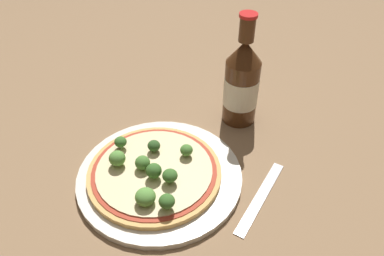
# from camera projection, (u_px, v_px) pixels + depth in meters

# --- Properties ---
(ground_plane) EXTENTS (3.00, 3.00, 0.00)m
(ground_plane) POSITION_uv_depth(u_px,v_px,m) (173.00, 174.00, 0.68)
(ground_plane) COLOR #846647
(plate) EXTENTS (0.29, 0.29, 0.01)m
(plate) POSITION_uv_depth(u_px,v_px,m) (160.00, 176.00, 0.67)
(plate) COLOR silver
(plate) RESTS_ON ground_plane
(pizza) EXTENTS (0.24, 0.24, 0.01)m
(pizza) POSITION_uv_depth(u_px,v_px,m) (155.00, 172.00, 0.66)
(pizza) COLOR tan
(pizza) RESTS_ON plate
(broccoli_floret_0) EXTENTS (0.03, 0.03, 0.03)m
(broccoli_floret_0) POSITION_uv_depth(u_px,v_px,m) (154.00, 171.00, 0.63)
(broccoli_floret_0) COLOR #89A866
(broccoli_floret_0) RESTS_ON pizza
(broccoli_floret_1) EXTENTS (0.02, 0.02, 0.02)m
(broccoli_floret_1) POSITION_uv_depth(u_px,v_px,m) (154.00, 146.00, 0.68)
(broccoli_floret_1) COLOR #89A866
(broccoli_floret_1) RESTS_ON pizza
(broccoli_floret_2) EXTENTS (0.03, 0.03, 0.03)m
(broccoli_floret_2) POSITION_uv_depth(u_px,v_px,m) (117.00, 158.00, 0.65)
(broccoli_floret_2) COLOR #89A866
(broccoli_floret_2) RESTS_ON pizza
(broccoli_floret_3) EXTENTS (0.03, 0.03, 0.03)m
(broccoli_floret_3) POSITION_uv_depth(u_px,v_px,m) (167.00, 201.00, 0.58)
(broccoli_floret_3) COLOR #89A866
(broccoli_floret_3) RESTS_ON pizza
(broccoli_floret_4) EXTENTS (0.03, 0.03, 0.03)m
(broccoli_floret_4) POSITION_uv_depth(u_px,v_px,m) (145.00, 197.00, 0.59)
(broccoli_floret_4) COLOR #89A866
(broccoli_floret_4) RESTS_ON pizza
(broccoli_floret_5) EXTENTS (0.02, 0.02, 0.02)m
(broccoli_floret_5) POSITION_uv_depth(u_px,v_px,m) (186.00, 150.00, 0.67)
(broccoli_floret_5) COLOR #89A866
(broccoli_floret_5) RESTS_ON pizza
(broccoli_floret_6) EXTENTS (0.03, 0.03, 0.03)m
(broccoli_floret_6) POSITION_uv_depth(u_px,v_px,m) (143.00, 163.00, 0.65)
(broccoli_floret_6) COLOR #89A866
(broccoli_floret_6) RESTS_ON pizza
(broccoli_floret_7) EXTENTS (0.02, 0.02, 0.02)m
(broccoli_floret_7) POSITION_uv_depth(u_px,v_px,m) (121.00, 142.00, 0.69)
(broccoli_floret_7) COLOR #89A866
(broccoli_floret_7) RESTS_ON pizza
(broccoli_floret_8) EXTENTS (0.03, 0.03, 0.03)m
(broccoli_floret_8) POSITION_uv_depth(u_px,v_px,m) (170.00, 176.00, 0.62)
(broccoli_floret_8) COLOR #89A866
(broccoli_floret_8) RESTS_ON pizza
(beer_bottle) EXTENTS (0.07, 0.07, 0.24)m
(beer_bottle) POSITION_uv_depth(u_px,v_px,m) (242.00, 83.00, 0.75)
(beer_bottle) COLOR #472814
(beer_bottle) RESTS_ON ground_plane
(fork) EXTENTS (0.06, 0.18, 0.00)m
(fork) POSITION_uv_depth(u_px,v_px,m) (261.00, 197.00, 0.64)
(fork) COLOR silver
(fork) RESTS_ON ground_plane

